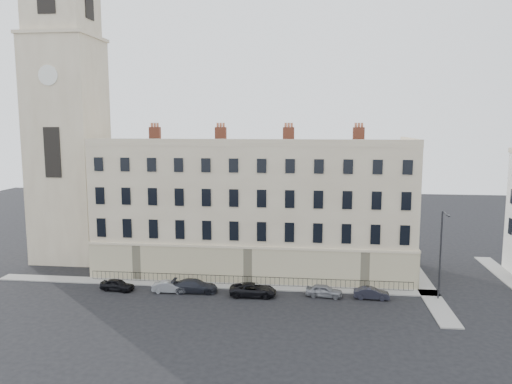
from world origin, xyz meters
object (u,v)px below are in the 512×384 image
at_px(car_c, 195,286).
at_px(car_f, 371,293).
at_px(car_b, 170,287).
at_px(car_d, 253,290).
at_px(car_e, 324,291).
at_px(car_a, 117,285).
at_px(streetlamp, 441,251).

relative_size(car_c, car_f, 1.33).
bearing_deg(car_c, car_b, 94.70).
height_order(car_d, car_e, car_d).
distance_m(car_a, car_e, 21.59).
height_order(car_c, streetlamp, streetlamp).
height_order(car_a, streetlamp, streetlamp).
xyz_separation_m(car_a, car_d, (14.41, -0.05, 0.05)).
bearing_deg(car_e, car_a, 98.40).
distance_m(car_e, car_f, 4.70).
relative_size(car_e, streetlamp, 0.41).
relative_size(car_c, streetlamp, 0.52).
bearing_deg(car_a, car_d, -82.07).
distance_m(car_a, car_f, 26.29).
height_order(car_b, car_c, car_c).
bearing_deg(car_a, car_f, -80.75).
bearing_deg(streetlamp, car_b, -170.88).
relative_size(car_e, car_f, 1.05).
bearing_deg(car_b, car_f, -90.25).
bearing_deg(car_e, car_d, 101.90).
bearing_deg(car_a, car_e, -80.32).
xyz_separation_m(car_e, car_f, (4.70, -0.07, -0.05)).
height_order(car_b, car_d, car_d).
height_order(car_a, car_c, car_c).
bearing_deg(car_c, car_e, -92.23).
distance_m(car_b, car_d, 8.76).
distance_m(car_a, car_b, 5.65).
xyz_separation_m(car_b, car_e, (15.94, 0.52, 0.04)).
height_order(car_b, streetlamp, streetlamp).
bearing_deg(car_f, car_c, 93.35).
xyz_separation_m(car_b, car_d, (8.76, -0.11, 0.08)).
relative_size(car_a, car_d, 0.75).
distance_m(car_f, streetlamp, 7.96).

